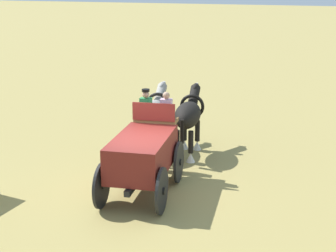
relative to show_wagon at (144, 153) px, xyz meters
name	(u,v)px	position (x,y,z in m)	size (l,w,h in m)	color
ground_plane	(143,193)	(-0.17, -0.02, -1.20)	(220.00, 220.00, 0.00)	#9E8C4C
show_wagon	(144,153)	(0.00, 0.00, 0.00)	(5.87, 2.21, 2.74)	maroon
draft_horse_near	(153,114)	(3.49, 1.12, 0.18)	(3.23, 1.14, 2.25)	#9E998E
draft_horse_off	(188,116)	(3.66, -0.17, 0.19)	(2.99, 1.13, 2.27)	black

